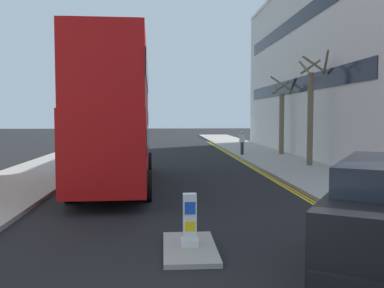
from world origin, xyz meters
TOP-DOWN VIEW (x-y plane):
  - sidewalk_right at (6.50, 16.00)m, footprint 4.00×80.00m
  - sidewalk_left at (-6.50, 16.00)m, footprint 4.00×80.00m
  - kerb_line_outer at (4.40, 14.00)m, footprint 0.10×56.00m
  - kerb_line_inner at (4.24, 14.00)m, footprint 0.10×56.00m
  - traffic_island at (0.00, 4.35)m, footprint 1.10×2.20m
  - keep_left_bollard at (0.00, 4.35)m, footprint 0.36×0.28m
  - double_decker_bus_away at (-2.41, 12.95)m, footprint 3.01×10.87m
  - pedestrian_far at (4.88, 24.62)m, footprint 0.34×0.22m
  - street_tree_near at (7.74, 24.98)m, footprint 1.80×1.73m
  - street_tree_mid at (7.44, 18.28)m, footprint 1.66×1.66m
  - townhouse_terrace_right at (13.50, 25.49)m, footprint 10.08×28.00m

SIDE VIEW (x-z plane):
  - kerb_line_outer at x=4.40m, z-range 0.00..0.01m
  - kerb_line_inner at x=4.24m, z-range 0.00..0.01m
  - traffic_island at x=0.00m, z-range 0.00..0.10m
  - sidewalk_right at x=6.50m, z-range 0.00..0.14m
  - sidewalk_left at x=-6.50m, z-range 0.00..0.14m
  - keep_left_bollard at x=0.00m, z-range 0.05..1.16m
  - pedestrian_far at x=4.88m, z-range 0.18..1.80m
  - street_tree_near at x=7.74m, z-range -0.04..5.33m
  - double_decker_bus_away at x=-2.41m, z-range 0.21..5.85m
  - street_tree_mid at x=7.44m, z-range 0.00..6.10m
  - townhouse_terrace_right at x=13.50m, z-range 0.00..12.82m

